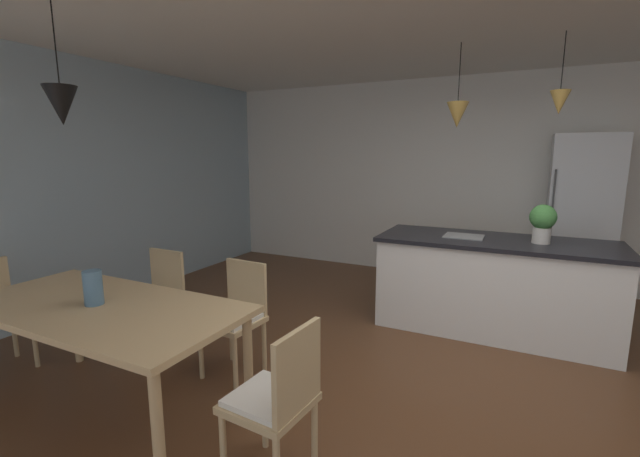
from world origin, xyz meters
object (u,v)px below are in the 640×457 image
(kitchen_island, at_px, (493,284))
(potted_plant_on_island, at_px, (543,221))
(dining_table, at_px, (102,315))
(vase_on_dining_table, at_px, (93,288))
(chair_far_right, at_px, (236,314))
(refrigerator, at_px, (580,219))
(chair_far_left, at_px, (157,298))
(chair_kitchen_end, at_px, (277,398))

(kitchen_island, relative_size, potted_plant_on_island, 6.09)
(dining_table, distance_m, vase_on_dining_table, 0.18)
(chair_far_right, relative_size, refrigerator, 0.45)
(dining_table, distance_m, chair_far_right, 0.95)
(chair_far_left, relative_size, kitchen_island, 0.41)
(vase_on_dining_table, bearing_deg, refrigerator, 52.93)
(kitchen_island, relative_size, refrigerator, 1.12)
(chair_kitchen_end, bearing_deg, kitchen_island, 72.05)
(dining_table, relative_size, potted_plant_on_island, 5.35)
(chair_far_left, bearing_deg, refrigerator, 42.73)
(chair_kitchen_end, bearing_deg, refrigerator, 67.46)
(chair_far_right, bearing_deg, refrigerator, 51.01)
(potted_plant_on_island, bearing_deg, refrigerator, 72.73)
(chair_far_right, bearing_deg, vase_on_dining_table, -119.01)
(dining_table, relative_size, refrigerator, 0.98)
(chair_far_left, bearing_deg, vase_on_dining_table, -65.15)
(refrigerator, bearing_deg, chair_far_left, -137.27)
(dining_table, relative_size, chair_far_left, 2.16)
(dining_table, bearing_deg, vase_on_dining_table, -157.11)
(refrigerator, bearing_deg, chair_far_right, -128.99)
(refrigerator, relative_size, vase_on_dining_table, 8.71)
(dining_table, height_order, kitchen_island, kitchen_island)
(kitchen_island, bearing_deg, chair_far_right, -134.49)
(dining_table, bearing_deg, chair_far_right, 62.47)
(chair_far_left, height_order, chair_kitchen_end, same)
(chair_far_left, height_order, vase_on_dining_table, vase_on_dining_table)
(refrigerator, distance_m, potted_plant_on_island, 1.43)
(dining_table, height_order, potted_plant_on_island, potted_plant_on_island)
(kitchen_island, bearing_deg, chair_kitchen_end, -107.95)
(chair_kitchen_end, height_order, vase_on_dining_table, vase_on_dining_table)
(chair_kitchen_end, bearing_deg, vase_on_dining_table, -179.53)
(chair_kitchen_end, relative_size, vase_on_dining_table, 3.96)
(vase_on_dining_table, bearing_deg, chair_kitchen_end, 0.47)
(chair_far_left, distance_m, potted_plant_on_island, 3.47)
(chair_far_right, bearing_deg, potted_plant_on_island, 39.88)
(chair_far_right, distance_m, potted_plant_on_island, 2.79)
(dining_table, height_order, vase_on_dining_table, vase_on_dining_table)
(kitchen_island, height_order, refrigerator, refrigerator)
(chair_far_left, xyz_separation_m, potted_plant_on_island, (2.94, 1.75, 0.63))
(chair_far_right, xyz_separation_m, kitchen_island, (1.71, 1.75, -0.01))
(refrigerator, bearing_deg, potted_plant_on_island, -107.27)
(chair_far_left, relative_size, vase_on_dining_table, 3.96)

